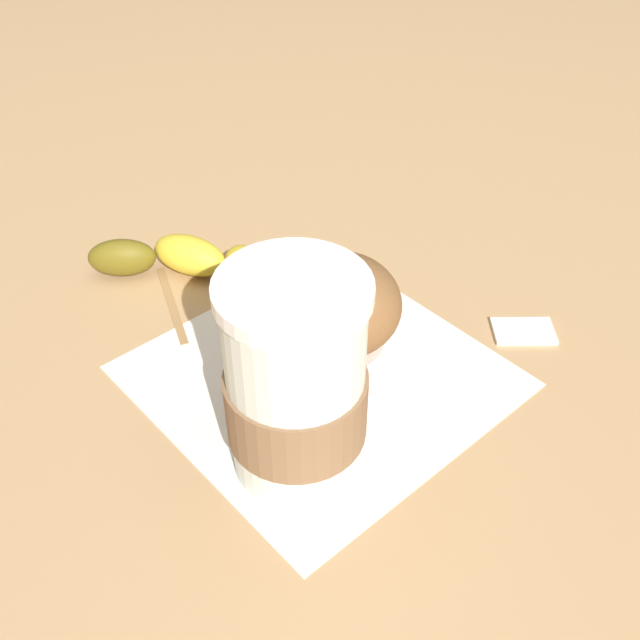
% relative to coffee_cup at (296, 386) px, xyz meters
% --- Properties ---
extents(ground_plane, '(3.00, 3.00, 0.00)m').
position_rel_coffee_cup_xyz_m(ground_plane, '(0.06, -0.05, -0.07)').
color(ground_plane, tan).
extents(paper_napkin, '(0.30, 0.30, 0.00)m').
position_rel_coffee_cup_xyz_m(paper_napkin, '(0.06, -0.05, -0.07)').
color(paper_napkin, white).
rests_on(paper_napkin, ground_plane).
extents(coffee_cup, '(0.09, 0.09, 0.15)m').
position_rel_coffee_cup_xyz_m(coffee_cup, '(0.00, 0.00, 0.00)').
color(coffee_cup, silver).
rests_on(coffee_cup, paper_napkin).
extents(muffin, '(0.09, 0.09, 0.11)m').
position_rel_coffee_cup_xyz_m(muffin, '(0.06, -0.06, -0.01)').
color(muffin, white).
rests_on(muffin, paper_napkin).
extents(banana, '(0.19, 0.16, 0.04)m').
position_rel_coffee_cup_xyz_m(banana, '(0.21, -0.02, -0.05)').
color(banana, yellow).
rests_on(banana, paper_napkin).
extents(sugar_packet, '(0.05, 0.06, 0.01)m').
position_rel_coffee_cup_xyz_m(sugar_packet, '(0.03, -0.22, -0.07)').
color(sugar_packet, white).
rests_on(sugar_packet, ground_plane).
extents(wooden_stirrer, '(0.11, 0.02, 0.00)m').
position_rel_coffee_cup_xyz_m(wooden_stirrer, '(0.20, 0.02, -0.07)').
color(wooden_stirrer, '#9E7547').
rests_on(wooden_stirrer, ground_plane).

